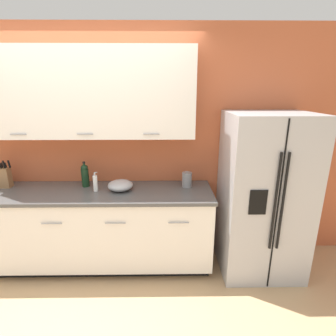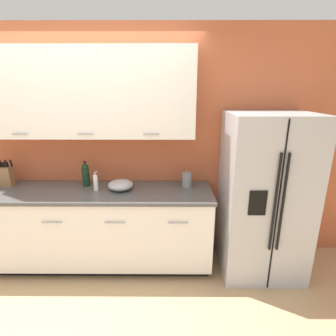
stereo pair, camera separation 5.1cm
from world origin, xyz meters
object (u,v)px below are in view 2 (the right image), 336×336
object	(u,v)px
steel_canister	(187,180)
soap_dispenser	(96,183)
refrigerator	(264,196)
wine_bottle	(86,174)
knife_block	(6,176)
mixing_bowl	(121,185)

from	to	relation	value
steel_canister	soap_dispenser	bearing A→B (deg)	-173.33
refrigerator	steel_canister	size ratio (longest dim) A/B	9.63
refrigerator	soap_dispenser	xyz separation A→B (m)	(-1.77, 0.05, 0.13)
steel_canister	wine_bottle	bearing A→B (deg)	178.87
refrigerator	knife_block	world-z (taller)	refrigerator
refrigerator	steel_canister	xyz separation A→B (m)	(-0.80, 0.16, 0.12)
knife_block	mixing_bowl	size ratio (longest dim) A/B	1.18
wine_bottle	soap_dispenser	world-z (taller)	wine_bottle
refrigerator	wine_bottle	xyz separation A→B (m)	(-1.92, 0.19, 0.17)
soap_dispenser	mixing_bowl	world-z (taller)	soap_dispenser
knife_block	mixing_bowl	world-z (taller)	knife_block
wine_bottle	soap_dispenser	xyz separation A→B (m)	(0.14, -0.14, -0.04)
refrigerator	steel_canister	world-z (taller)	refrigerator
refrigerator	mixing_bowl	bearing A→B (deg)	177.33
steel_canister	mixing_bowl	size ratio (longest dim) A/B	0.67
wine_bottle	knife_block	bearing A→B (deg)	-179.05
wine_bottle	soap_dispenser	bearing A→B (deg)	-43.52
knife_block	wine_bottle	world-z (taller)	knife_block
mixing_bowl	soap_dispenser	bearing A→B (deg)	-175.62
steel_canister	mixing_bowl	world-z (taller)	steel_canister
wine_bottle	soap_dispenser	distance (m)	0.20
soap_dispenser	steel_canister	bearing A→B (deg)	6.67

